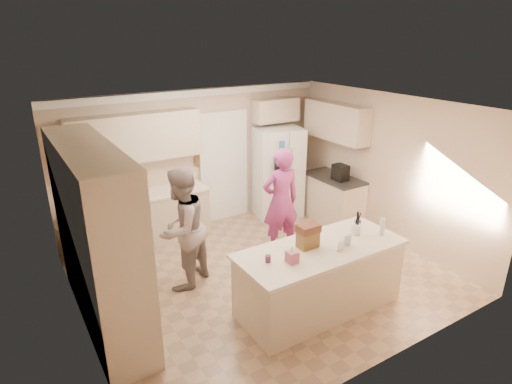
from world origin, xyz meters
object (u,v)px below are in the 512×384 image
dollhouse_body (308,239)px  teen_boy (182,229)px  island_base (319,279)px  tissue_box (292,257)px  utensil_crock (356,229)px  coffee_maker (340,172)px  teen_girl (281,201)px  refrigerator (278,172)px

dollhouse_body → teen_boy: (-1.17, 1.41, -0.12)m
dollhouse_body → teen_boy: 1.84m
island_base → tissue_box: tissue_box is taller
utensil_crock → coffee_maker: bearing=52.9°
teen_girl → coffee_maker: bearing=-163.5°
utensil_crock → dollhouse_body: size_ratio=0.58×
coffee_maker → utensil_crock: 2.32m
teen_boy → teen_girl: (1.81, 0.11, 0.00)m
dollhouse_body → teen_boy: size_ratio=0.14×
refrigerator → utensil_crock: (-0.70, -2.90, 0.10)m
island_base → teen_boy: size_ratio=1.21×
coffee_maker → teen_girl: teen_girl is taller
coffee_maker → utensil_crock: bearing=-127.1°
coffee_maker → teen_girl: size_ratio=0.16×
coffee_maker → tissue_box: 3.28m
refrigerator → teen_girl: bearing=-110.4°
teen_boy → refrigerator: bearing=175.3°
refrigerator → utensil_crock: size_ratio=12.00×
refrigerator → island_base: bearing=-102.1°
tissue_box → dollhouse_body: size_ratio=0.54×
coffee_maker → dollhouse_body: (-2.20, -1.80, -0.03)m
refrigerator → utensil_crock: 2.99m
utensil_crock → island_base: bearing=-175.6°
utensil_crock → teen_boy: (-1.97, 1.46, -0.09)m
refrigerator → tissue_box: (-1.90, -3.05, 0.10)m
utensil_crock → tissue_box: size_ratio=1.07×
refrigerator → tissue_box: size_ratio=12.86×
tissue_box → coffee_maker: bearing=37.6°
dollhouse_body → teen_girl: size_ratio=0.14×
refrigerator → island_base: refrigerator is taller
tissue_box → utensil_crock: bearing=7.1°
dollhouse_body → teen_boy: bearing=129.7°
tissue_box → teen_boy: bearing=115.5°
refrigerator → dollhouse_body: bearing=-105.3°
dollhouse_body → teen_girl: teen_girl is taller
island_base → utensil_crock: 0.86m
coffee_maker → island_base: (-2.05, -1.90, -0.63)m
refrigerator → teen_boy: (-2.67, -1.44, 0.01)m
coffee_maker → teen_girl: (-1.56, -0.28, -0.16)m
dollhouse_body → teen_girl: 1.65m
dollhouse_body → refrigerator: bearing=62.2°
coffee_maker → teen_boy: 3.40m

